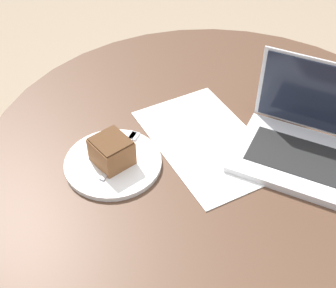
# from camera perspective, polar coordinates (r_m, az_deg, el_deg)

# --- Properties ---
(dining_table) EXTENTS (1.15, 1.15, 0.74)m
(dining_table) POSITION_cam_1_polar(r_m,az_deg,el_deg) (1.22, 5.95, -5.26)
(dining_table) COLOR #4C3323
(dining_table) RESTS_ON ground_plane
(paper_document) EXTENTS (0.43, 0.37, 0.00)m
(paper_document) POSITION_cam_1_polar(r_m,az_deg,el_deg) (1.14, 4.64, 0.22)
(paper_document) COLOR white
(paper_document) RESTS_ON dining_table
(plate) EXTENTS (0.22, 0.22, 0.01)m
(plate) POSITION_cam_1_polar(r_m,az_deg,el_deg) (1.08, -6.71, -2.31)
(plate) COLOR white
(plate) RESTS_ON dining_table
(cake_slice) EXTENTS (0.10, 0.09, 0.06)m
(cake_slice) POSITION_cam_1_polar(r_m,az_deg,el_deg) (1.05, -6.89, -0.86)
(cake_slice) COLOR brown
(cake_slice) RESTS_ON plate
(fork) EXTENTS (0.06, 0.17, 0.00)m
(fork) POSITION_cam_1_polar(r_m,az_deg,el_deg) (1.10, -5.54, -0.69)
(fork) COLOR silver
(fork) RESTS_ON plate
(coffee_glass) EXTENTS (0.06, 0.06, 0.09)m
(coffee_glass) POSITION_cam_1_polar(r_m,az_deg,el_deg) (1.23, 13.25, 5.83)
(coffee_glass) COLOR #997556
(coffee_glass) RESTS_ON dining_table
(laptop) EXTENTS (0.36, 0.28, 0.21)m
(laptop) POSITION_cam_1_polar(r_m,az_deg,el_deg) (1.12, 17.28, -0.20)
(laptop) COLOR silver
(laptop) RESTS_ON dining_table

